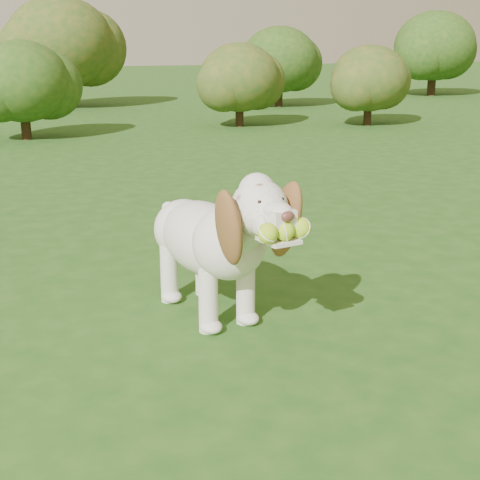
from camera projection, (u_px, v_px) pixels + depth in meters
name	position (u px, v px, depth m)	size (l,w,h in m)	color
ground	(267.00, 312.00, 3.78)	(80.00, 80.00, 0.00)	#1E4B15
dog	(214.00, 236.00, 3.57)	(0.59, 1.36, 0.89)	white
shrub_c	(240.00, 78.00, 11.81)	(1.41, 1.41, 1.47)	#382314
shrub_h	(435.00, 46.00, 18.57)	(2.22, 2.22, 2.31)	#382314
shrub_i	(60.00, 43.00, 14.99)	(2.38, 2.38, 2.47)	#382314
shrub_d	(369.00, 78.00, 11.99)	(1.38, 1.38, 1.43)	#382314
shrub_f	(279.00, 60.00, 15.39)	(1.76, 1.76, 1.82)	#382314
shrub_b	(22.00, 81.00, 10.21)	(1.46, 1.46, 1.51)	#382314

